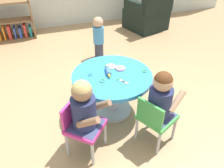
% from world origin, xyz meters
% --- Properties ---
extents(ground_plane, '(10.00, 10.00, 0.00)m').
position_xyz_m(ground_plane, '(0.00, 0.00, 0.00)').
color(ground_plane, tan).
extents(craft_table, '(0.85, 0.85, 0.49)m').
position_xyz_m(craft_table, '(0.00, 0.00, 0.37)').
color(craft_table, silver).
rests_on(craft_table, ground).
extents(child_chair_left, '(0.42, 0.42, 0.54)m').
position_xyz_m(child_chair_left, '(-0.43, -0.42, 0.31)').
color(child_chair_left, '#B7B7BC').
rests_on(child_chair_left, ground).
extents(seated_child_left, '(0.44, 0.43, 0.51)m').
position_xyz_m(seated_child_left, '(-0.40, -0.45, 0.53)').
color(seated_child_left, '#3F4772').
rests_on(seated_child_left, ground).
extents(child_chair_right, '(0.40, 0.40, 0.54)m').
position_xyz_m(child_chair_right, '(0.23, -0.56, 0.31)').
color(child_chair_right, '#B7B7BC').
rests_on(child_chair_right, ground).
extents(seated_child_right, '(0.43, 0.39, 0.51)m').
position_xyz_m(seated_child_right, '(0.26, -0.54, 0.53)').
color(seated_child_right, '#3F4772').
rests_on(seated_child_right, ground).
extents(bookshelf_low, '(0.93, 0.28, 0.70)m').
position_xyz_m(bookshelf_low, '(-1.16, 2.55, 0.28)').
color(bookshelf_low, olive).
rests_on(bookshelf_low, ground).
extents(armchair_dark, '(0.87, 0.89, 0.85)m').
position_xyz_m(armchair_dark, '(1.53, 2.15, 0.31)').
color(armchair_dark, black).
rests_on(armchair_dark, ground).
extents(toddler_standing, '(0.17, 0.17, 0.67)m').
position_xyz_m(toddler_standing, '(0.23, 1.29, 0.36)').
color(toddler_standing, '#33384C').
rests_on(toddler_standing, ground).
extents(rolling_pin, '(0.07, 0.23, 0.05)m').
position_xyz_m(rolling_pin, '(-0.03, 0.04, 0.52)').
color(rolling_pin, '#3F72CC').
rests_on(rolling_pin, craft_table).
extents(craft_scissors, '(0.11, 0.14, 0.01)m').
position_xyz_m(craft_scissors, '(0.05, -0.14, 0.50)').
color(craft_scissors, silver).
rests_on(craft_scissors, craft_table).
extents(playdough_blob_0, '(0.11, 0.11, 0.02)m').
position_xyz_m(playdough_blob_0, '(0.12, 0.07, 0.50)').
color(playdough_blob_0, pink).
rests_on(playdough_blob_0, craft_table).
extents(playdough_blob_1, '(0.11, 0.11, 0.01)m').
position_xyz_m(playdough_blob_1, '(0.04, 0.15, 0.50)').
color(playdough_blob_1, '#B2E58C').
rests_on(playdough_blob_1, craft_table).
extents(cookie_cutter_0, '(0.05, 0.05, 0.01)m').
position_xyz_m(cookie_cutter_0, '(-0.22, 0.07, 0.50)').
color(cookie_cutter_0, '#3F99D8').
rests_on(cookie_cutter_0, craft_table).
extents(cookie_cutter_1, '(0.06, 0.06, 0.01)m').
position_xyz_m(cookie_cutter_1, '(-0.13, -0.08, 0.50)').
color(cookie_cutter_1, '#4CB259').
rests_on(cookie_cutter_1, craft_table).
extents(cookie_cutter_2, '(0.05, 0.05, 0.01)m').
position_xyz_m(cookie_cutter_2, '(0.35, -0.06, 0.50)').
color(cookie_cutter_2, '#4CB259').
rests_on(cookie_cutter_2, craft_table).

